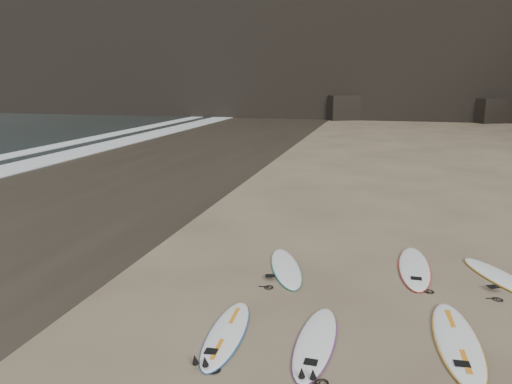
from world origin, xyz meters
TOP-DOWN VIEW (x-y plane):
  - ground at (0.00, 0.00)m, footprint 240.00×240.00m
  - wet_sand at (-13.00, 10.00)m, footprint 12.00×200.00m
  - surfboard_0 at (-3.90, -0.76)m, footprint 0.70×2.41m
  - surfboard_1 at (-2.41, -0.66)m, footprint 0.66×2.47m
  - surfboard_2 at (-0.18, -0.08)m, footprint 0.79×2.81m
  - surfboard_5 at (-3.50, 2.40)m, footprint 1.35×2.53m
  - surfboard_6 at (-0.69, 3.12)m, footprint 0.66×2.73m
  - surfboard_7 at (1.12, 2.93)m, footprint 1.68×2.52m

SIDE VIEW (x-z plane):
  - ground at x=0.00m, z-range 0.00..0.00m
  - wet_sand at x=-13.00m, z-range 0.00..0.01m
  - surfboard_0 at x=-3.90m, z-range 0.00..0.09m
  - surfboard_1 at x=-2.41m, z-range 0.00..0.09m
  - surfboard_5 at x=-3.50m, z-range 0.00..0.09m
  - surfboard_7 at x=1.12m, z-range 0.00..0.09m
  - surfboard_6 at x=-0.69m, z-range 0.00..0.10m
  - surfboard_2 at x=-0.18m, z-range 0.00..0.10m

